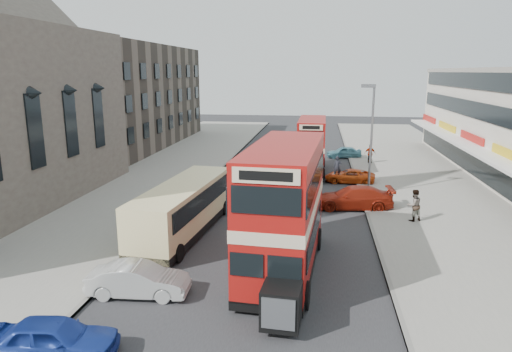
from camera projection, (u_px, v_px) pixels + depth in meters
The scene contains 19 objects.
ground at pixel (235, 319), 16.88m from camera, with size 160.00×160.00×0.00m, color #28282B.
road_surface at pixel (281, 187), 36.18m from camera, with size 12.00×90.00×0.01m, color #28282B.
pavement_right at pixel (438, 191), 34.54m from camera, with size 12.00×90.00×0.15m, color gray.
pavement_left at pixel (137, 181), 37.79m from camera, with size 12.00×90.00×0.15m, color gray.
kerb_left at pixel (206, 183), 36.99m from camera, with size 0.20×90.00×0.16m, color gray.
kerb_right at pixel (359, 189), 35.34m from camera, with size 0.20×90.00×0.16m, color gray.
brick_terrace at pixel (114, 96), 55.17m from camera, with size 14.00×28.00×12.00m, color #66594C.
street_lamp at pixel (371, 132), 32.29m from camera, with size 1.00×0.20×8.12m.
bus_main at pixel (284, 208), 20.39m from camera, with size 3.46×10.48×5.68m.
bus_second at pixel (312, 145), 40.92m from camera, with size 2.41×8.54×4.70m.
coach at pixel (184, 207), 25.52m from camera, with size 3.40×10.25×2.67m.
car_left_near at pixel (54, 339), 14.46m from camera, with size 1.63×4.06×1.38m, color #1B3698.
car_left_front at pixel (138, 280), 18.55m from camera, with size 1.44×4.12×1.36m, color beige.
car_right_a at pixel (353, 198), 30.33m from camera, with size 2.12×5.22×1.51m, color maroon.
car_right_b at pixel (350, 176), 37.43m from camera, with size 1.87×4.06×1.13m, color #E15216.
car_right_c at pixel (344, 152), 48.14m from camera, with size 1.46×3.64×1.24m, color teal.
pedestrian_near at pixel (414, 205), 27.36m from camera, with size 0.73×0.49×1.97m, color gray.
pedestrian_far at pixel (370, 154), 44.83m from camera, with size 1.07×0.45×1.83m, color gray.
cyclist at pixel (337, 173), 37.45m from camera, with size 0.69×1.61×2.20m.
Camera 1 is at (2.91, -14.99, 9.00)m, focal length 31.90 mm.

